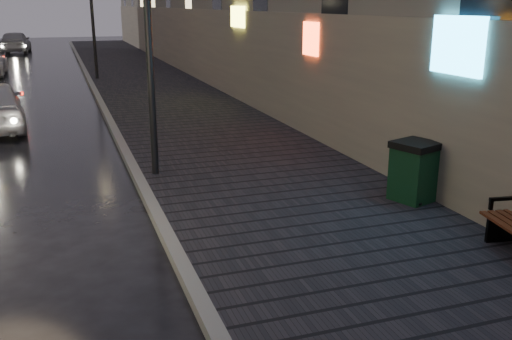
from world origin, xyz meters
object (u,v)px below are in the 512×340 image
Objects in this scene: lamp_near at (147,0)px; lamp_far at (91,2)px; car_far at (15,42)px; trash_bin at (414,171)px.

lamp_far is at bearing 90.00° from lamp_near.
lamp_near is 1.16× the size of car_far.
car_far is at bearing 83.65° from trash_bin.
car_far is (-8.31, 37.21, 0.10)m from trash_bin.
car_far reaches higher than trash_bin.
trash_bin is 0.23× the size of car_far.
car_far is at bearing 97.27° from lamp_near.
lamp_near reaches higher than trash_bin.
lamp_near is 16.00m from lamp_far.
lamp_near is 5.10× the size of trash_bin.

